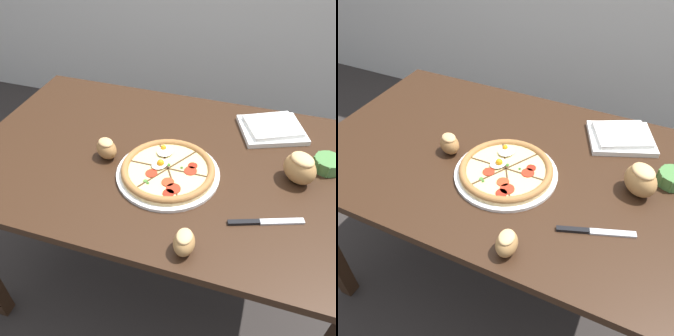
{
  "view_description": "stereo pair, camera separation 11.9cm",
  "coord_description": "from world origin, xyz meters",
  "views": [
    {
      "loc": [
        0.32,
        -0.94,
        1.59
      ],
      "look_at": [
        0.05,
        -0.09,
        0.81
      ],
      "focal_mm": 38.0,
      "sensor_mm": 36.0,
      "label": 1
    },
    {
      "loc": [
        0.43,
        -0.9,
        1.59
      ],
      "look_at": [
        0.05,
        -0.09,
        0.81
      ],
      "focal_mm": 38.0,
      "sensor_mm": 36.0,
      "label": 2
    }
  ],
  "objects": [
    {
      "name": "ground_plane",
      "position": [
        0.0,
        0.0,
        0.0
      ],
      "size": [
        12.0,
        12.0,
        0.0
      ],
      "primitive_type": "plane",
      "color": "#2D2826"
    },
    {
      "name": "pizza",
      "position": [
        0.05,
        -0.09,
        0.8
      ],
      "size": [
        0.35,
        0.35,
        0.05
      ],
      "color": "white",
      "rests_on": "dining_table"
    },
    {
      "name": "bread_piece_near",
      "position": [
        0.47,
        0.02,
        0.83
      ],
      "size": [
        0.14,
        0.14,
        0.1
      ],
      "rotation": [
        0.0,
        0.0,
        2.39
      ],
      "color": "#B27F47",
      "rests_on": "dining_table"
    },
    {
      "name": "bread_piece_mid",
      "position": [
        -0.19,
        -0.06,
        0.82
      ],
      "size": [
        0.1,
        0.1,
        0.08
      ],
      "rotation": [
        0.0,
        0.0,
        2.62
      ],
      "color": "#A3703D",
      "rests_on": "dining_table"
    },
    {
      "name": "ramekin_bowl",
      "position": [
        0.56,
        0.11,
        0.8
      ],
      "size": [
        0.1,
        0.1,
        0.05
      ],
      "color": "#4C8442",
      "rests_on": "dining_table"
    },
    {
      "name": "napkin_folded",
      "position": [
        0.36,
        0.28,
        0.8
      ],
      "size": [
        0.29,
        0.27,
        0.04
      ],
      "rotation": [
        0.0,
        0.0,
        0.39
      ],
      "color": "white",
      "rests_on": "dining_table"
    },
    {
      "name": "bread_piece_far",
      "position": [
        0.19,
        -0.37,
        0.82
      ],
      "size": [
        0.07,
        0.08,
        0.07
      ],
      "rotation": [
        0.0,
        0.0,
        1.66
      ],
      "color": "#B27F47",
      "rests_on": "dining_table"
    },
    {
      "name": "knife_main",
      "position": [
        0.39,
        -0.2,
        0.78
      ],
      "size": [
        0.22,
        0.09,
        0.01
      ],
      "rotation": [
        0.0,
        0.0,
        0.34
      ],
      "color": "silver",
      "rests_on": "dining_table"
    },
    {
      "name": "dining_table",
      "position": [
        0.0,
        0.0,
        0.68
      ],
      "size": [
        1.4,
        0.89,
        0.78
      ],
      "color": "#331E11",
      "rests_on": "ground_plane"
    }
  ]
}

